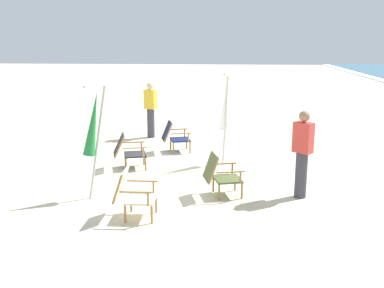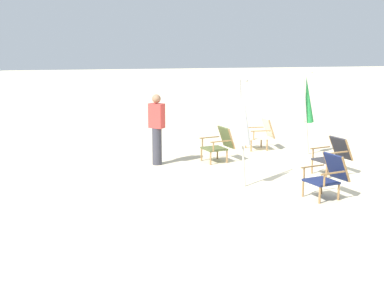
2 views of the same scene
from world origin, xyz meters
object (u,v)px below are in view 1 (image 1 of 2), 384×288
Objects in this scene: beach_chair_far_center at (128,150)px; beach_chair_front_right at (174,136)px; person_by_waterline at (151,109)px; person_near_chairs at (302,154)px; umbrella_furled_white at (225,106)px; beach_chair_back_left at (220,174)px; beach_chair_front_left at (132,192)px; umbrella_furled_green at (93,125)px.

beach_chair_front_right is at bearing 150.83° from beach_chair_far_center.
beach_chair_far_center is 3.28m from person_by_waterline.
person_near_chairs is (1.62, 3.59, 0.41)m from beach_chair_far_center.
beach_chair_back_left is at bearing -2.09° from umbrella_furled_white.
person_by_waterline is (-2.76, -2.17, -0.55)m from umbrella_furled_white.
beach_chair_front_left is at bearing 6.26° from person_by_waterline.
person_by_waterline is (-4.91, -2.09, 0.41)m from beach_chair_back_left.
beach_chair_far_center is 3.96m from person_near_chairs.
beach_chair_far_center is 1.04× the size of beach_chair_front_left.
beach_chair_far_center is at bearing 174.31° from umbrella_furled_green.
umbrella_furled_white is (1.08, 1.29, 0.96)m from beach_chair_front_right.
umbrella_furled_white reaches higher than beach_chair_front_right.
person_near_chairs is (-0.03, 1.50, 0.41)m from beach_chair_back_left.
person_by_waterline is at bearing -173.74° from beach_chair_front_left.
beach_chair_front_left is at bearing 13.34° from beach_chair_far_center.
umbrella_furled_green is at bearing -17.06° from beach_chair_front_right.
beach_chair_back_left is 0.50× the size of person_by_waterline.
beach_chair_front_right is (-3.23, -1.22, -0.00)m from beach_chair_back_left.
beach_chair_front_left reaches higher than beach_chair_front_right.
person_near_chairs is (-0.29, 3.78, -0.53)m from umbrella_furled_green.
beach_chair_back_left is 1.55m from person_near_chairs.
beach_chair_back_left is at bearing 128.52° from beach_chair_front_left.
person_by_waterline reaches higher than beach_chair_front_left.
beach_chair_back_left is 1.00× the size of beach_chair_front_left.
beach_chair_far_center is (1.58, -0.88, -0.00)m from beach_chair_front_right.
beach_chair_front_left is 6.10m from person_by_waterline.
beach_chair_far_center is 2.14m from umbrella_furled_green.
umbrella_furled_white is at bearing -146.15° from person_near_chairs.
beach_chair_front_left is 0.39× the size of umbrella_furled_green.
beach_chair_back_left reaches higher than beach_chair_far_center.
beach_chair_front_left is at bearing -51.48° from beach_chair_back_left.
beach_chair_front_left is at bearing -68.17° from person_near_chairs.
umbrella_furled_green is (2.40, -2.36, -0.01)m from umbrella_furled_white.
beach_chair_front_left is at bearing -2.82° from beach_chair_front_right.
beach_chair_front_right is 4.22m from person_near_chairs.
beach_chair_far_center is at bearing -29.17° from beach_chair_front_right.
umbrella_furled_green is at bearing -85.68° from person_near_chairs.
person_by_waterline is at bearing -152.33° from beach_chair_front_right.
umbrella_furled_white reaches higher than beach_chair_front_left.
beach_chair_front_right is 1.94m from umbrella_furled_white.
beach_chair_back_left is at bearing -88.67° from person_near_chairs.
beach_chair_front_right is at bearing 27.67° from person_by_waterline.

